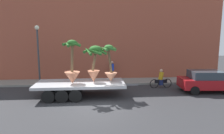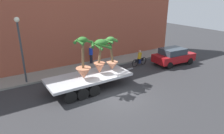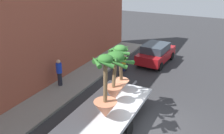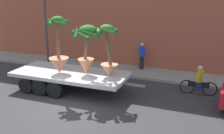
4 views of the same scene
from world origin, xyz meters
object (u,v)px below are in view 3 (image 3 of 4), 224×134
at_px(potted_palm_middle, 121,71).
at_px(parked_car, 156,53).
at_px(potted_palm_rear, 105,96).
at_px(pedestrian_near_gate, 59,72).
at_px(potted_palm_front, 115,74).
at_px(flatbed_trailer, 103,117).
at_px(cyclist, 123,65).

bearing_deg(potted_palm_middle, parked_car, 2.27).
relative_size(potted_palm_rear, pedestrian_near_gate, 1.69).
bearing_deg(parked_car, potted_palm_rear, -175.62).
bearing_deg(pedestrian_near_gate, potted_palm_rear, -121.69).
bearing_deg(potted_palm_front, potted_palm_rear, -169.12).
distance_m(flatbed_trailer, potted_palm_rear, 1.31).
bearing_deg(parked_car, pedestrian_near_gate, 148.98).
height_order(flatbed_trailer, parked_car, parked_car).
xyz_separation_m(potted_palm_rear, potted_palm_middle, (2.53, 0.46, 0.07)).
bearing_deg(potted_palm_front, flatbed_trailer, -178.35).
bearing_deg(cyclist, parked_car, -24.75).
bearing_deg(cyclist, potted_palm_middle, -158.10).
bearing_deg(potted_palm_middle, cyclist, 21.90).
bearing_deg(potted_palm_front, cyclist, 19.54).
bearing_deg(pedestrian_near_gate, cyclist, -35.57).
relative_size(flatbed_trailer, potted_palm_front, 2.79).
bearing_deg(cyclist, flatbed_trailer, -163.64).
bearing_deg(flatbed_trailer, parked_car, 3.02).
xyz_separation_m(potted_palm_middle, potted_palm_front, (-1.06, -0.18, 0.28)).
xyz_separation_m(parked_car, pedestrian_near_gate, (-6.79, 4.08, 0.22)).
height_order(flatbed_trailer, potted_palm_front, potted_palm_front).
xyz_separation_m(potted_palm_middle, pedestrian_near_gate, (0.46, 4.37, -1.07)).
relative_size(potted_palm_rear, parked_car, 0.70).
xyz_separation_m(potted_palm_middle, parked_car, (7.24, 0.29, -1.29)).
height_order(flatbed_trailer, potted_palm_rear, potted_palm_rear).
xyz_separation_m(cyclist, pedestrian_near_gate, (-3.75, 2.68, 0.37)).
xyz_separation_m(potted_palm_rear, parked_car, (9.77, 0.75, -1.21)).
distance_m(parked_car, pedestrian_near_gate, 7.92).
bearing_deg(flatbed_trailer, potted_palm_middle, 5.36).
distance_m(potted_palm_middle, potted_palm_front, 1.11).
xyz_separation_m(potted_palm_front, parked_car, (8.31, 0.47, -1.57)).
relative_size(potted_palm_middle, cyclist, 1.39).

